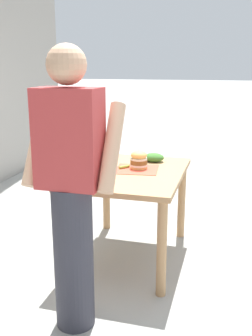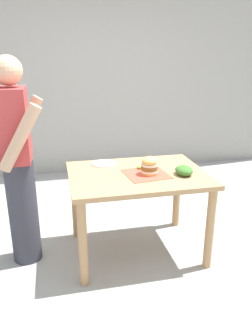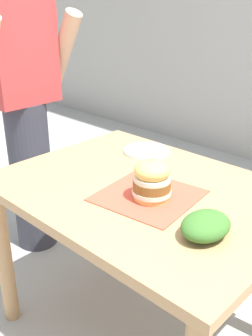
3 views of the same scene
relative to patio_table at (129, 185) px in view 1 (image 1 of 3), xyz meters
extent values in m
plane|color=#9E9E99|center=(0.00, 0.00, -0.63)|extent=(80.00, 80.00, 0.00)
cube|color=tan|center=(0.00, 0.00, 0.10)|extent=(0.86, 1.14, 0.04)
cylinder|color=tan|center=(-0.37, -0.51, -0.28)|extent=(0.07, 0.07, 0.71)
cylinder|color=tan|center=(0.37, -0.51, -0.28)|extent=(0.07, 0.07, 0.71)
cylinder|color=tan|center=(-0.37, 0.51, -0.28)|extent=(0.07, 0.07, 0.71)
cylinder|color=tan|center=(0.37, 0.51, -0.28)|extent=(0.07, 0.07, 0.71)
cube|color=#D64C38|center=(-0.05, -0.06, 0.12)|extent=(0.38, 0.38, 0.00)
cylinder|color=#E5B25B|center=(-0.06, -0.08, 0.13)|extent=(0.13, 0.13, 0.02)
cylinder|color=silver|center=(-0.06, -0.08, 0.15)|extent=(0.14, 0.14, 0.02)
cylinder|color=brown|center=(-0.06, -0.08, 0.18)|extent=(0.14, 0.14, 0.04)
cylinder|color=silver|center=(-0.06, -0.08, 0.20)|extent=(0.14, 0.14, 0.02)
ellipsoid|color=#E5B25B|center=(-0.06, -0.08, 0.23)|extent=(0.13, 0.13, 0.07)
cylinder|color=#D1B77F|center=(-0.06, -0.08, 0.28)|extent=(0.00, 0.00, 0.05)
cylinder|color=#8EA83D|center=(0.06, -0.06, 0.13)|extent=(0.08, 0.09, 0.02)
cylinder|color=white|center=(0.29, 0.24, 0.12)|extent=(0.22, 0.22, 0.01)
cylinder|color=silver|center=(0.27, 0.24, 0.13)|extent=(0.04, 0.17, 0.01)
cylinder|color=silver|center=(0.30, 0.24, 0.13)|extent=(0.03, 0.17, 0.01)
ellipsoid|color=#386B28|center=(-0.13, -0.36, 0.16)|extent=(0.18, 0.14, 0.08)
cylinder|color=#33333D|center=(0.09, 0.96, -0.18)|extent=(0.24, 0.24, 0.90)
cube|color=#B73838|center=(0.09, 0.96, 0.55)|extent=(0.36, 0.22, 0.56)
sphere|color=tan|center=(0.09, 0.96, 0.95)|extent=(0.22, 0.22, 0.22)
cylinder|color=tan|center=(-0.14, 0.90, 0.50)|extent=(0.09, 0.34, 0.50)
cylinder|color=tan|center=(0.32, 0.90, 0.50)|extent=(0.09, 0.34, 0.50)
camera|label=1|loc=(-0.79, 2.95, 0.95)|focal=42.00mm
camera|label=2|loc=(-2.50, 0.66, 1.06)|focal=35.00mm
camera|label=3|loc=(-1.04, -0.90, 0.81)|focal=42.00mm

